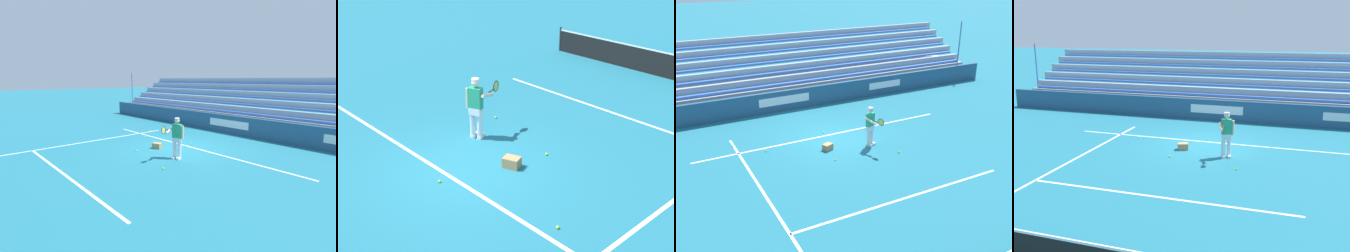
# 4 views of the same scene
# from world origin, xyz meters

# --- Properties ---
(ground_plane) EXTENTS (160.00, 160.00, 0.00)m
(ground_plane) POSITION_xyz_m (0.00, 0.00, 0.00)
(ground_plane) COLOR #1E6B7F
(court_baseline_white) EXTENTS (12.00, 0.10, 0.01)m
(court_baseline_white) POSITION_xyz_m (0.00, -0.50, 0.00)
(court_baseline_white) COLOR white
(court_baseline_white) RESTS_ON ground
(court_sideline_white) EXTENTS (0.10, 12.00, 0.01)m
(court_sideline_white) POSITION_xyz_m (4.11, 4.00, 0.00)
(court_sideline_white) COLOR white
(court_sideline_white) RESTS_ON ground
(court_service_line_white) EXTENTS (8.22, 0.10, 0.01)m
(court_service_line_white) POSITION_xyz_m (0.00, 5.50, 0.00)
(court_service_line_white) COLOR white
(court_service_line_white) RESTS_ON ground
(back_wall_sponsor_board) EXTENTS (26.64, 0.25, 1.10)m
(back_wall_sponsor_board) POSITION_xyz_m (-0.01, -4.69, 0.55)
(back_wall_sponsor_board) COLOR navy
(back_wall_sponsor_board) RESTS_ON ground
(bleacher_stand) EXTENTS (25.31, 4.00, 3.85)m
(bleacher_stand) POSITION_xyz_m (0.00, -7.32, 0.79)
(bleacher_stand) COLOR #9EA3A8
(bleacher_stand) RESTS_ON ground
(tennis_player) EXTENTS (0.58, 1.07, 1.71)m
(tennis_player) POSITION_xyz_m (-1.17, 1.31, 0.89)
(tennis_player) COLOR silver
(tennis_player) RESTS_ON ground
(ball_box_cardboard) EXTENTS (0.48, 0.43, 0.26)m
(ball_box_cardboard) POSITION_xyz_m (0.67, 0.88, 0.13)
(ball_box_cardboard) COLOR #A87F51
(ball_box_cardboard) RESTS_ON ground
(tennis_ball_toward_net) EXTENTS (0.07, 0.07, 0.07)m
(tennis_ball_toward_net) POSITION_xyz_m (-1.81, 2.57, 0.03)
(tennis_ball_toward_net) COLOR #CCE533
(tennis_ball_toward_net) RESTS_ON ground
(tennis_ball_stray_back) EXTENTS (0.07, 0.07, 0.07)m
(tennis_ball_stray_back) POSITION_xyz_m (3.05, -0.15, 0.03)
(tennis_ball_stray_back) COLOR #CCE533
(tennis_ball_stray_back) RESTS_ON ground
(tennis_ball_far_left) EXTENTS (0.07, 0.07, 0.07)m
(tennis_ball_far_left) POSITION_xyz_m (0.06, -0.84, 0.03)
(tennis_ball_far_left) COLOR #CCE533
(tennis_ball_far_left) RESTS_ON ground
(tennis_ball_far_right) EXTENTS (0.07, 0.07, 0.07)m
(tennis_ball_far_right) POSITION_xyz_m (4.13, -1.29, 0.03)
(tennis_ball_far_right) COLOR #CCE533
(tennis_ball_far_right) RESTS_ON ground
(tennis_ball_midcourt) EXTENTS (0.07, 0.07, 0.07)m
(tennis_ball_midcourt) POSITION_xyz_m (0.84, 1.94, 0.03)
(tennis_ball_midcourt) COLOR #CCE533
(tennis_ball_midcourt) RESTS_ON ground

